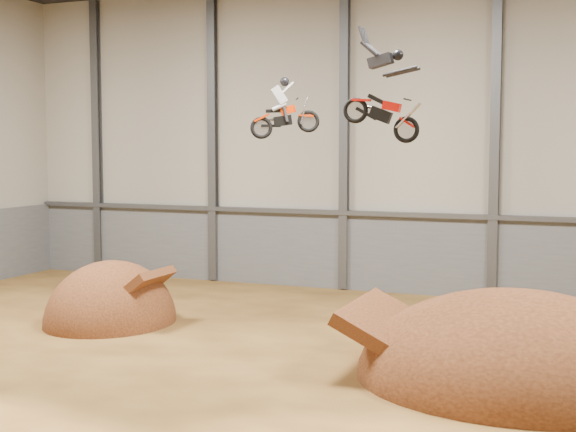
% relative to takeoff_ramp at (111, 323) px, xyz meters
% --- Properties ---
extents(floor, '(40.00, 40.00, 0.00)m').
position_rel_takeoff_ramp_xyz_m(floor, '(9.23, -4.91, 0.00)').
color(floor, '#533516').
rests_on(floor, ground).
extents(back_wall, '(40.00, 0.10, 14.00)m').
position_rel_takeoff_ramp_xyz_m(back_wall, '(9.23, 10.09, 7.00)').
color(back_wall, '#A29D90').
rests_on(back_wall, ground).
extents(lower_band_back, '(39.80, 0.18, 3.50)m').
position_rel_takeoff_ramp_xyz_m(lower_band_back, '(9.23, 9.99, 1.75)').
color(lower_band_back, slate).
rests_on(lower_band_back, ground).
extents(steel_rail, '(39.80, 0.35, 0.20)m').
position_rel_takeoff_ramp_xyz_m(steel_rail, '(9.23, 9.84, 3.55)').
color(steel_rail, '#47494F').
rests_on(steel_rail, lower_band_back).
extents(steel_column_0, '(0.40, 0.36, 13.90)m').
position_rel_takeoff_ramp_xyz_m(steel_column_0, '(-7.44, 9.89, 7.00)').
color(steel_column_0, '#47494F').
rests_on(steel_column_0, ground).
extents(steel_column_1, '(0.40, 0.36, 13.90)m').
position_rel_takeoff_ramp_xyz_m(steel_column_1, '(-0.77, 9.89, 7.00)').
color(steel_column_1, '#47494F').
rests_on(steel_column_1, ground).
extents(steel_column_2, '(0.40, 0.36, 13.90)m').
position_rel_takeoff_ramp_xyz_m(steel_column_2, '(5.89, 9.89, 7.00)').
color(steel_column_2, '#47494F').
rests_on(steel_column_2, ground).
extents(steel_column_3, '(0.40, 0.36, 13.90)m').
position_rel_takeoff_ramp_xyz_m(steel_column_3, '(12.56, 9.89, 7.00)').
color(steel_column_3, '#47494F').
rests_on(steel_column_3, ground).
extents(takeoff_ramp, '(4.65, 5.37, 4.65)m').
position_rel_takeoff_ramp_xyz_m(takeoff_ramp, '(0.00, 0.00, 0.00)').
color(takeoff_ramp, '#442111').
rests_on(takeoff_ramp, ground).
extents(landing_ramp, '(8.90, 7.88, 5.14)m').
position_rel_takeoff_ramp_xyz_m(landing_ramp, '(14.82, -2.19, 0.00)').
color(landing_ramp, '#442111').
rests_on(landing_ramp, ground).
extents(fmx_rider_a, '(2.65, 1.85, 2.34)m').
position_rel_takeoff_ramp_xyz_m(fmx_rider_a, '(7.17, -0.30, 7.93)').
color(fmx_rider_a, '#C42900').
extents(fmx_rider_b, '(3.81, 0.93, 3.54)m').
position_rel_takeoff_ramp_xyz_m(fmx_rider_b, '(10.92, -2.79, 8.26)').
color(fmx_rider_b, red).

